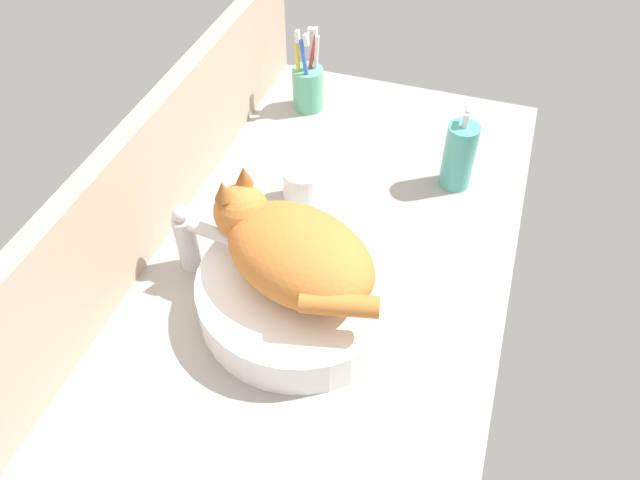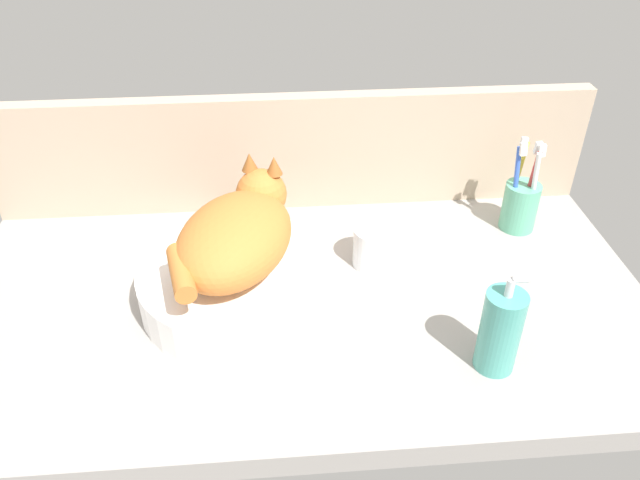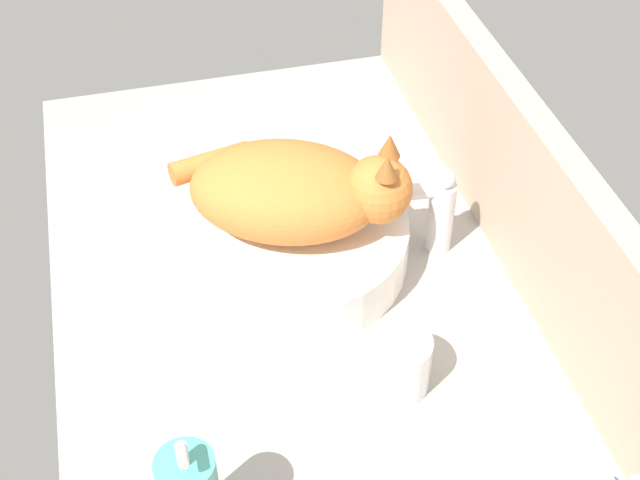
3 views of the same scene
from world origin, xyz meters
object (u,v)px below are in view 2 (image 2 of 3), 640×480
toothbrush_cup (520,203)px  water_glass (374,248)px  faucet (252,200)px  soap_dispenser (500,331)px  cat (237,233)px  sink_basin (239,283)px

toothbrush_cup → water_glass: toothbrush_cup is taller
faucet → soap_dispenser: size_ratio=0.81×
faucet → toothbrush_cup: 51.61cm
cat → sink_basin: bearing=-108.3°
toothbrush_cup → cat: bearing=-163.3°
sink_basin → toothbrush_cup: bearing=17.8°
toothbrush_cup → water_glass: size_ratio=2.43×
cat → soap_dispenser: size_ratio=1.80×
sink_basin → water_glass: 25.29cm
sink_basin → water_glass: bearing=18.4°
cat → toothbrush_cup: size_ratio=1.62×
water_glass → sink_basin: bearing=-161.6°
faucet → soap_dispenser: soap_dispenser is taller
soap_dispenser → toothbrush_cup: (15.87, 35.62, -1.37)cm
sink_basin → cat: cat is taller
cat → soap_dispenser: cat is taller
faucet → toothbrush_cup: size_ratio=0.73×
cat → soap_dispenser: bearing=-27.5°
sink_basin → toothbrush_cup: (53.86, 17.34, 2.05)cm
cat → faucet: (1.91, 18.44, -5.26)cm
cat → water_glass: bearing=15.8°
soap_dispenser → water_glass: (-14.00, 26.26, -3.55)cm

